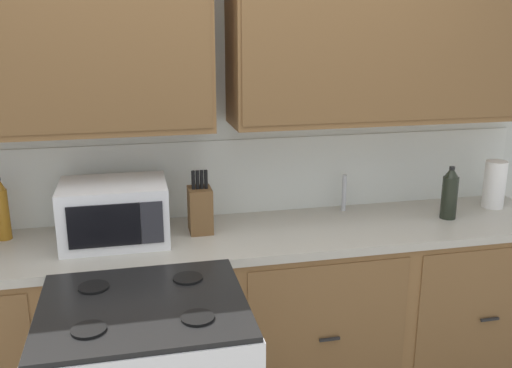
{
  "coord_description": "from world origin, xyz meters",
  "views": [
    {
      "loc": [
        -0.43,
        -2.23,
        1.91
      ],
      "look_at": [
        0.13,
        0.27,
        1.19
      ],
      "focal_mm": 39.71,
      "sensor_mm": 36.0,
      "label": 1
    }
  ],
  "objects_px": {
    "paper_towel_roll": "(494,184)",
    "bottle_amber": "(2,209)",
    "microwave": "(114,212)",
    "knife_block": "(200,209)",
    "bottle_dark": "(450,193)"
  },
  "relations": [
    {
      "from": "paper_towel_roll",
      "to": "bottle_amber",
      "type": "relative_size",
      "value": 0.86
    },
    {
      "from": "microwave",
      "to": "bottle_dark",
      "type": "height_order",
      "value": "microwave"
    },
    {
      "from": "bottle_dark",
      "to": "knife_block",
      "type": "bearing_deg",
      "value": 176.24
    },
    {
      "from": "knife_block",
      "to": "paper_towel_roll",
      "type": "xyz_separation_m",
      "value": [
        1.62,
        0.03,
        0.01
      ]
    },
    {
      "from": "paper_towel_roll",
      "to": "microwave",
      "type": "bearing_deg",
      "value": -178.22
    },
    {
      "from": "bottle_amber",
      "to": "paper_towel_roll",
      "type": "bearing_deg",
      "value": -1.65
    },
    {
      "from": "bottle_dark",
      "to": "paper_towel_roll",
      "type": "bearing_deg",
      "value": 18.42
    },
    {
      "from": "microwave",
      "to": "knife_block",
      "type": "xyz_separation_m",
      "value": [
        0.4,
        0.03,
        -0.02
      ]
    },
    {
      "from": "microwave",
      "to": "bottle_dark",
      "type": "xyz_separation_m",
      "value": [
        1.68,
        -0.05,
        -0.01
      ]
    },
    {
      "from": "paper_towel_roll",
      "to": "bottle_amber",
      "type": "xyz_separation_m",
      "value": [
        -2.54,
        0.07,
        0.02
      ]
    },
    {
      "from": "knife_block",
      "to": "bottle_dark",
      "type": "xyz_separation_m",
      "value": [
        1.28,
        -0.08,
        0.02
      ]
    },
    {
      "from": "knife_block",
      "to": "paper_towel_roll",
      "type": "relative_size",
      "value": 1.19
    },
    {
      "from": "bottle_dark",
      "to": "microwave",
      "type": "bearing_deg",
      "value": 178.29
    },
    {
      "from": "knife_block",
      "to": "paper_towel_roll",
      "type": "bearing_deg",
      "value": 1.03
    },
    {
      "from": "knife_block",
      "to": "paper_towel_roll",
      "type": "height_order",
      "value": "knife_block"
    }
  ]
}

